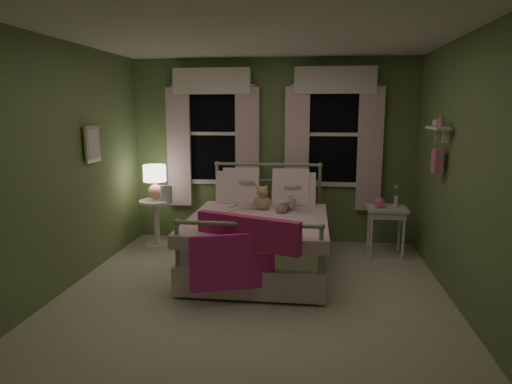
# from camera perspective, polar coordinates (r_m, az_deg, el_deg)

# --- Properties ---
(room_shell) EXTENTS (4.20, 4.20, 4.20)m
(room_shell) POSITION_cam_1_polar(r_m,az_deg,el_deg) (4.46, -0.37, 2.62)
(room_shell) COLOR beige
(room_shell) RESTS_ON ground
(bed) EXTENTS (1.58, 2.04, 1.18)m
(bed) POSITION_cam_1_polar(r_m,az_deg,el_deg) (5.48, 0.46, -5.68)
(bed) COLOR white
(bed) RESTS_ON ground
(pink_throw) EXTENTS (1.06, 0.51, 0.71)m
(pink_throw) POSITION_cam_1_polar(r_m,az_deg,el_deg) (4.44, -1.11, -6.53)
(pink_throw) COLOR #D12979
(pink_throw) RESTS_ON bed
(child_left) EXTENTS (0.30, 0.22, 0.74)m
(child_left) POSITION_cam_1_polar(r_m,az_deg,el_deg) (5.81, -1.78, 0.83)
(child_left) COLOR #F7D1DD
(child_left) RESTS_ON bed
(child_right) EXTENTS (0.42, 0.35, 0.78)m
(child_right) POSITION_cam_1_polar(r_m,az_deg,el_deg) (5.74, 3.74, 0.92)
(child_right) COLOR #F7D1DD
(child_right) RESTS_ON bed
(book_left) EXTENTS (0.21, 0.13, 0.26)m
(book_left) POSITION_cam_1_polar(r_m,az_deg,el_deg) (5.56, -2.19, 0.64)
(book_left) COLOR beige
(book_left) RESTS_ON child_left
(book_right) EXTENTS (0.20, 0.12, 0.26)m
(book_right) POSITION_cam_1_polar(r_m,az_deg,el_deg) (5.50, 3.58, 0.08)
(book_right) COLOR beige
(book_right) RESTS_ON child_right
(teddy_bear) EXTENTS (0.24, 0.20, 0.32)m
(teddy_bear) POSITION_cam_1_polar(r_m,az_deg,el_deg) (5.64, 0.78, -0.97)
(teddy_bear) COLOR tan
(teddy_bear) RESTS_ON bed
(nightstand_left) EXTENTS (0.46, 0.46, 0.65)m
(nightstand_left) POSITION_cam_1_polar(r_m,az_deg,el_deg) (6.52, -12.35, -3.01)
(nightstand_left) COLOR white
(nightstand_left) RESTS_ON ground
(table_lamp) EXTENTS (0.31, 0.31, 0.48)m
(table_lamp) POSITION_cam_1_polar(r_m,az_deg,el_deg) (6.42, -12.54, 1.65)
(table_lamp) COLOR pink
(table_lamp) RESTS_ON nightstand_left
(book_nightstand) EXTENTS (0.19, 0.24, 0.02)m
(book_nightstand) POSITION_cam_1_polar(r_m,az_deg,el_deg) (6.36, -11.83, -1.11)
(book_nightstand) COLOR beige
(book_nightstand) RESTS_ON nightstand_left
(nightstand_right) EXTENTS (0.50, 0.40, 0.64)m
(nightstand_right) POSITION_cam_1_polar(r_m,az_deg,el_deg) (6.15, 16.00, -2.72)
(nightstand_right) COLOR white
(nightstand_right) RESTS_ON ground
(pink_toy) EXTENTS (0.14, 0.20, 0.14)m
(pink_toy) POSITION_cam_1_polar(r_m,az_deg,el_deg) (6.10, 15.15, -1.27)
(pink_toy) COLOR pink
(pink_toy) RESTS_ON nightstand_right
(bud_vase) EXTENTS (0.06, 0.06, 0.28)m
(bud_vase) POSITION_cam_1_polar(r_m,az_deg,el_deg) (6.17, 17.14, -0.47)
(bud_vase) COLOR white
(bud_vase) RESTS_ON nightstand_right
(window_left) EXTENTS (1.34, 0.13, 1.96)m
(window_left) POSITION_cam_1_polar(r_m,az_deg,el_deg) (6.57, -5.43, 7.90)
(window_left) COLOR black
(window_left) RESTS_ON room_shell
(window_right) EXTENTS (1.34, 0.13, 1.96)m
(window_right) POSITION_cam_1_polar(r_m,az_deg,el_deg) (6.42, 9.68, 7.74)
(window_right) COLOR black
(window_right) RESTS_ON room_shell
(wall_shelf) EXTENTS (0.15, 0.50, 0.60)m
(wall_shelf) POSITION_cam_1_polar(r_m,az_deg,el_deg) (5.26, 21.77, 5.52)
(wall_shelf) COLOR white
(wall_shelf) RESTS_ON room_shell
(framed_picture) EXTENTS (0.03, 0.32, 0.42)m
(framed_picture) POSITION_cam_1_polar(r_m,az_deg,el_deg) (5.60, -19.77, 5.66)
(framed_picture) COLOR beige
(framed_picture) RESTS_ON room_shell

